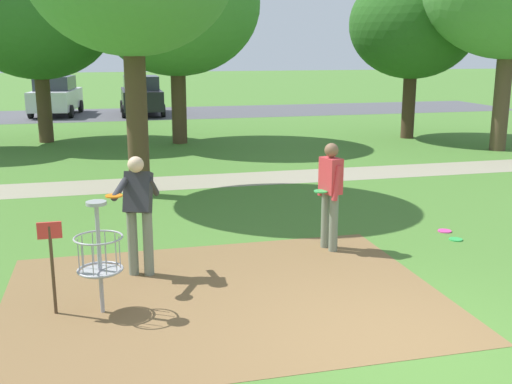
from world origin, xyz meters
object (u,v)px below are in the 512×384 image
Objects in this scene: tree_mid_left at (37,13)px; frisbee_scattered_a at (445,231)px; frisbee_near_basket at (456,239)px; tree_near_right at (413,24)px; parked_car_center_left at (141,95)px; disc_golf_basket at (94,253)px; tree_mid_right at (176,4)px; player_throwing at (330,190)px; parked_car_leftmost at (56,96)px; player_foreground_watching at (138,208)px.

frisbee_scattered_a is at bearing -58.93° from tree_mid_left.
frisbee_near_basket is 12.74m from tree_near_right.
tree_mid_left is 1.53× the size of parked_car_center_left.
tree_mid_right is at bearing 78.81° from disc_golf_basket.
player_throwing is at bearing -85.48° from tree_mid_right.
tree_mid_right is at bearing 94.52° from player_throwing.
parked_car_leftmost is 1.05× the size of parked_car_center_left.
tree_near_right is 1.32× the size of parked_car_leftmost.
tree_mid_left reaches higher than player_foreground_watching.
player_foreground_watching is 0.27× the size of tree_mid_left.
frisbee_scattered_a is 0.06× the size of parked_car_center_left.
tree_mid_left is at bearing 119.89° from frisbee_near_basket.
tree_near_right is (10.09, 11.47, 2.94)m from player_foreground_watching.
player_foreground_watching is 12.87m from tree_mid_right.
parked_car_leftmost is at bearing 104.22° from player_throwing.
disc_golf_basket reaches higher than frisbee_near_basket.
frisbee_scattered_a is at bearing -74.06° from tree_mid_right.
parked_car_leftmost is at bearing 170.10° from parked_car_center_left.
frisbee_near_basket is (5.81, 1.52, -0.74)m from disc_golf_basket.
tree_mid_left is (-7.57, 13.17, 4.24)m from frisbee_near_basket.
disc_golf_basket is at bearing -117.38° from player_foreground_watching.
player_foreground_watching is at bearing -131.32° from tree_near_right.
player_throwing is (2.98, 0.44, -0.02)m from player_foreground_watching.
tree_mid_right reaches higher than tree_near_right.
tree_mid_left reaches higher than frisbee_near_basket.
player_throwing is 14.52m from tree_mid_left.
parked_car_leftmost is (-2.59, 22.42, -0.06)m from player_foreground_watching.
parked_car_leftmost is (-7.80, 22.04, 0.91)m from frisbee_near_basket.
tree_mid_left is at bearing 99.86° from player_foreground_watching.
frisbee_near_basket is at bearing -70.51° from parked_car_leftmost.
parked_car_center_left reaches higher than frisbee_scattered_a.
player_foreground_watching is at bearing -175.93° from frisbee_near_basket.
tree_near_right is (4.87, 11.10, 3.91)m from frisbee_near_basket.
frisbee_near_basket is 0.05× the size of parked_car_center_left.
player_foreground_watching and player_throwing have the same top height.
tree_mid_right reaches higher than player_throwing.
tree_mid_right is (2.05, 12.21, 3.53)m from player_foreground_watching.
tree_mid_right is at bearing 80.47° from player_foreground_watching.
player_throwing reaches higher than disc_golf_basket.
parked_car_center_left is (-0.67, 9.51, -3.60)m from tree_mid_right.
tree_near_right is 0.85× the size of tree_mid_right.
player_throwing is at bearing -122.78° from tree_near_right.
player_foreground_watching is 7.27× the size of frisbee_scattered_a.
parked_car_leftmost is (-7.88, 21.57, 0.91)m from frisbee_scattered_a.
disc_golf_basket is at bearing -161.27° from frisbee_scattered_a.
player_foreground_watching reaches higher than frisbee_near_basket.
player_foreground_watching is 7.65× the size of frisbee_near_basket.
frisbee_near_basket is at bearing -60.11° from tree_mid_left.
tree_mid_right is at bearing 104.98° from frisbee_near_basket.
tree_near_right is 0.90× the size of tree_mid_left.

